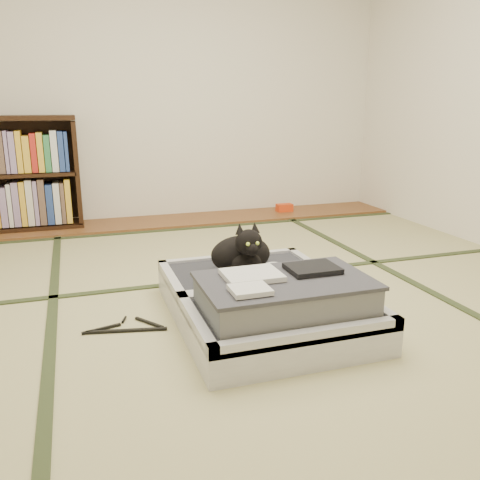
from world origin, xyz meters
name	(u,v)px	position (x,y,z in m)	size (l,w,h in m)	color
floor	(252,303)	(0.00, 0.00, 0.00)	(4.50, 4.50, 0.00)	tan
wood_strip	(177,221)	(0.00, 2.00, 0.01)	(4.00, 0.50, 0.02)	brown
red_item	(284,208)	(1.05, 2.03, 0.06)	(0.15, 0.09, 0.07)	red
room_shell	(254,3)	(0.00, 0.00, 1.46)	(4.50, 4.50, 4.50)	white
tatami_borders	(225,273)	(0.00, 0.49, 0.00)	(4.00, 4.50, 0.01)	#2D381E
suitcase	(266,301)	(-0.02, -0.26, 0.11)	(0.83, 1.10, 0.32)	silver
cat	(243,254)	(-0.04, 0.02, 0.27)	(0.37, 0.37, 0.30)	black
cable_coil	(273,267)	(0.14, 0.05, 0.17)	(0.11, 0.11, 0.03)	white
hanger	(126,328)	(-0.67, -0.13, 0.01)	(0.38, 0.21, 0.01)	black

